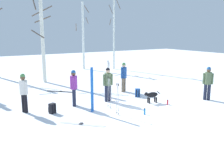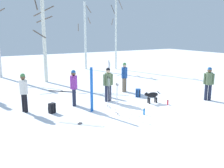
{
  "view_description": "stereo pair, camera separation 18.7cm",
  "coord_description": "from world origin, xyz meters",
  "px_view_note": "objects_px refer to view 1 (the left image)",
  "views": [
    {
      "loc": [
        -6.8,
        -8.18,
        3.45
      ],
      "look_at": [
        -0.66,
        1.74,
        1.0
      ],
      "focal_mm": 40.06,
      "sensor_mm": 36.0,
      "label": 1
    },
    {
      "loc": [
        -6.64,
        -8.28,
        3.45
      ],
      "look_at": [
        -0.66,
        1.74,
        1.0
      ],
      "focal_mm": 40.06,
      "sensor_mm": 36.0,
      "label": 2
    }
  ],
  "objects_px": {
    "person_1": "(108,82)",
    "person_2": "(24,90)",
    "dog": "(152,95)",
    "backpack_0": "(138,93)",
    "ski_poles_1": "(118,98)",
    "backpack_1": "(52,108)",
    "ski_pair_planted_0": "(92,90)",
    "ski_pair_lying_0": "(61,92)",
    "person_3": "(124,75)",
    "person_0": "(74,86)",
    "ski_pair_planted_1": "(108,76)",
    "birch_tree_4": "(42,39)",
    "ski_pair_lying_1": "(82,124)",
    "ski_poles_0": "(109,91)",
    "water_bottle_0": "(168,102)",
    "birch_tree_5": "(83,35)",
    "person_4": "(208,81)",
    "water_bottle_1": "(145,112)",
    "birch_tree_6": "(114,32)"
  },
  "relations": [
    {
      "from": "person_0",
      "to": "birch_tree_4",
      "type": "xyz_separation_m",
      "value": [
        0.52,
        6.38,
        1.96
      ]
    },
    {
      "from": "person_1",
      "to": "person_2",
      "type": "height_order",
      "value": "same"
    },
    {
      "from": "person_2",
      "to": "birch_tree_5",
      "type": "xyz_separation_m",
      "value": [
        7.77,
        10.39,
        2.16
      ]
    },
    {
      "from": "person_2",
      "to": "ski_pair_lying_0",
      "type": "distance_m",
      "value": 4.01
    },
    {
      "from": "person_4",
      "to": "ski_poles_0",
      "type": "xyz_separation_m",
      "value": [
        -5.01,
        1.44,
        -0.19
      ]
    },
    {
      "from": "person_0",
      "to": "person_2",
      "type": "height_order",
      "value": "same"
    },
    {
      "from": "person_0",
      "to": "birch_tree_4",
      "type": "bearing_deg",
      "value": 85.34
    },
    {
      "from": "person_0",
      "to": "backpack_1",
      "type": "height_order",
      "value": "person_0"
    },
    {
      "from": "ski_pair_planted_0",
      "to": "person_4",
      "type": "bearing_deg",
      "value": -12.75
    },
    {
      "from": "backpack_1",
      "to": "water_bottle_1",
      "type": "bearing_deg",
      "value": -34.17
    },
    {
      "from": "person_0",
      "to": "ski_poles_1",
      "type": "relative_size",
      "value": 1.26
    },
    {
      "from": "person_4",
      "to": "ski_pair_lying_1",
      "type": "distance_m",
      "value": 7.04
    },
    {
      "from": "ski_pair_lying_0",
      "to": "ski_poles_0",
      "type": "distance_m",
      "value": 4.33
    },
    {
      "from": "person_3",
      "to": "person_4",
      "type": "bearing_deg",
      "value": -54.58
    },
    {
      "from": "person_0",
      "to": "birch_tree_5",
      "type": "relative_size",
      "value": 0.28
    },
    {
      "from": "person_0",
      "to": "birch_tree_5",
      "type": "height_order",
      "value": "birch_tree_5"
    },
    {
      "from": "person_3",
      "to": "ski_pair_lying_1",
      "type": "relative_size",
      "value": 1.2
    },
    {
      "from": "person_2",
      "to": "birch_tree_5",
      "type": "distance_m",
      "value": 13.15
    },
    {
      "from": "person_2",
      "to": "backpack_1",
      "type": "relative_size",
      "value": 3.9
    },
    {
      "from": "person_2",
      "to": "ski_pair_lying_1",
      "type": "bearing_deg",
      "value": -60.46
    },
    {
      "from": "ski_poles_1",
      "to": "person_3",
      "type": "bearing_deg",
      "value": 52.19
    },
    {
      "from": "ski_pair_planted_1",
      "to": "backpack_1",
      "type": "distance_m",
      "value": 4.65
    },
    {
      "from": "person_3",
      "to": "ski_poles_0",
      "type": "height_order",
      "value": "person_3"
    },
    {
      "from": "person_3",
      "to": "backpack_0",
      "type": "distance_m",
      "value": 1.55
    },
    {
      "from": "person_1",
      "to": "birch_tree_4",
      "type": "bearing_deg",
      "value": 100.68
    },
    {
      "from": "ski_pair_lying_1",
      "to": "birch_tree_4",
      "type": "height_order",
      "value": "birch_tree_4"
    },
    {
      "from": "birch_tree_4",
      "to": "water_bottle_1",
      "type": "bearing_deg",
      "value": -80.7
    },
    {
      "from": "dog",
      "to": "backpack_0",
      "type": "bearing_deg",
      "value": 83.51
    },
    {
      "from": "person_0",
      "to": "ski_pair_planted_1",
      "type": "height_order",
      "value": "ski_pair_planted_1"
    },
    {
      "from": "person_0",
      "to": "ski_pair_lying_0",
      "type": "bearing_deg",
      "value": 81.3
    },
    {
      "from": "water_bottle_0",
      "to": "ski_pair_lying_1",
      "type": "bearing_deg",
      "value": -177.41
    },
    {
      "from": "person_0",
      "to": "birch_tree_6",
      "type": "relative_size",
      "value": 0.26
    },
    {
      "from": "ski_pair_planted_0",
      "to": "ski_pair_lying_0",
      "type": "bearing_deg",
      "value": 87.9
    },
    {
      "from": "water_bottle_0",
      "to": "person_0",
      "type": "bearing_deg",
      "value": 150.14
    },
    {
      "from": "person_0",
      "to": "water_bottle_1",
      "type": "relative_size",
      "value": 6.24
    },
    {
      "from": "ski_poles_0",
      "to": "water_bottle_0",
      "type": "bearing_deg",
      "value": -21.6
    },
    {
      "from": "dog",
      "to": "ski_poles_1",
      "type": "distance_m",
      "value": 2.5
    },
    {
      "from": "ski_pair_lying_1",
      "to": "water_bottle_1",
      "type": "bearing_deg",
      "value": -7.04
    },
    {
      "from": "dog",
      "to": "ski_pair_lying_1",
      "type": "bearing_deg",
      "value": -168.08
    },
    {
      "from": "person_1",
      "to": "backpack_0",
      "type": "relative_size",
      "value": 3.9
    },
    {
      "from": "birch_tree_4",
      "to": "birch_tree_5",
      "type": "relative_size",
      "value": 0.96
    },
    {
      "from": "dog",
      "to": "water_bottle_0",
      "type": "height_order",
      "value": "dog"
    },
    {
      "from": "person_0",
      "to": "backpack_0",
      "type": "distance_m",
      "value": 3.67
    },
    {
      "from": "dog",
      "to": "backpack_0",
      "type": "height_order",
      "value": "dog"
    },
    {
      "from": "birch_tree_4",
      "to": "birch_tree_6",
      "type": "distance_m",
      "value": 7.94
    },
    {
      "from": "birch_tree_4",
      "to": "birch_tree_5",
      "type": "xyz_separation_m",
      "value": [
        5.02,
        4.21,
        0.2
      ]
    },
    {
      "from": "ski_poles_0",
      "to": "water_bottle_1",
      "type": "xyz_separation_m",
      "value": [
        0.79,
        -1.6,
        -0.66
      ]
    },
    {
      "from": "ski_pair_lying_0",
      "to": "birch_tree_6",
      "type": "distance_m",
      "value": 10.25
    },
    {
      "from": "backpack_1",
      "to": "dog",
      "type": "bearing_deg",
      "value": -12.1
    },
    {
      "from": "person_4",
      "to": "birch_tree_6",
      "type": "bearing_deg",
      "value": 81.68
    }
  ]
}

